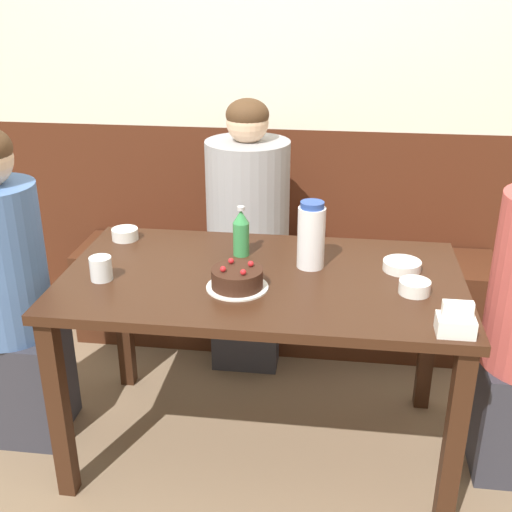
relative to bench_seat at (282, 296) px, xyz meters
The scene contains 14 objects.
ground_plane 0.86m from the bench_seat, 90.00° to the right, with size 12.00×12.00×0.00m, color #846B51.
back_wall 1.04m from the bench_seat, 90.00° to the left, with size 4.80×0.04×2.50m.
bench_seat is the anchor object (origin of this frame).
dining_table 0.93m from the bench_seat, 90.00° to the right, with size 1.40×0.78×0.73m.
birthday_cake 1.09m from the bench_seat, 94.26° to the right, with size 0.21×0.21×0.09m.
water_pitcher 0.97m from the bench_seat, 77.46° to the right, with size 0.10×0.10×0.24m.
soju_bottle 0.89m from the bench_seat, 98.59° to the right, with size 0.06×0.06×0.19m.
napkin_holder 1.41m from the bench_seat, 62.32° to the right, with size 0.11×0.08×0.11m.
bowl_soup_white 1.16m from the bench_seat, 60.31° to the right, with size 0.10×0.10×0.04m.
bowl_rice_small 1.01m from the bench_seat, 55.90° to the right, with size 0.14×0.14×0.03m.
bowl_side_dish 0.97m from the bench_seat, 135.84° to the right, with size 0.10×0.10×0.04m.
glass_water_tall 1.21m from the bench_seat, 120.16° to the right, with size 0.08×0.08×0.08m.
person_teal_shirt 1.34m from the bench_seat, 138.31° to the right, with size 0.34×0.32×1.24m.
person_pale_blue_shirt 0.44m from the bench_seat, 128.84° to the right, with size 0.37×0.37×1.23m.
Camera 1 is at (0.24, -2.02, 1.69)m, focal length 45.00 mm.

